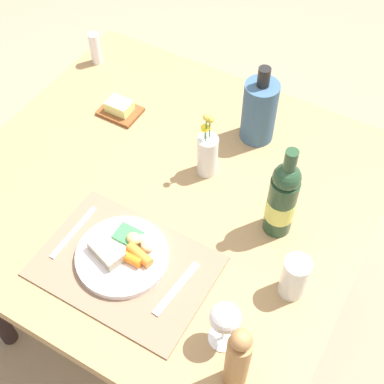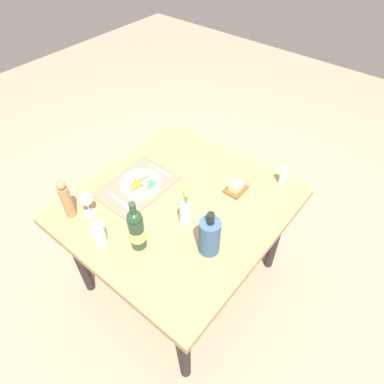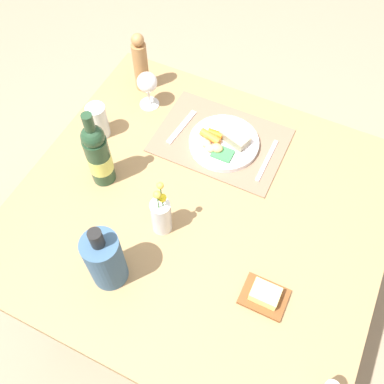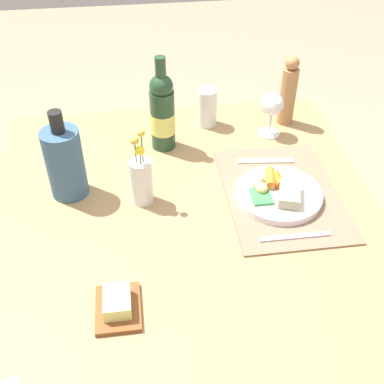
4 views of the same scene
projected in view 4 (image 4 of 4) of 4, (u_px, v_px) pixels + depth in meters
The scene contains 13 objects.
ground_plane at pixel (188, 365), 1.81m from camera, with size 8.00×8.00×0.00m, color gray.
dining_table at pixel (186, 236), 1.36m from camera, with size 1.17×1.09×0.77m.
placemat at pixel (281, 193), 1.38m from camera, with size 0.45×0.32×0.01m, color #886C54.
dinner_plate at pixel (278, 193), 1.35m from camera, with size 0.25×0.25×0.05m.
fork at pixel (295, 237), 1.23m from camera, with size 0.01×0.19×0.01m, color silver.
knife at pixel (266, 161), 1.49m from camera, with size 0.02×0.18×0.01m, color silver.
wine_bottle at pixel (162, 112), 1.49m from camera, with size 0.08×0.08×0.31m.
flower_vase at pixel (141, 179), 1.31m from camera, with size 0.06×0.06×0.24m.
pepper_mill at pixel (288, 92), 1.60m from camera, with size 0.05×0.05×0.24m.
water_tumbler at pixel (207, 109), 1.63m from camera, with size 0.07×0.07×0.13m.
butter_dish at pixel (118, 305), 1.06m from camera, with size 0.13×0.10×0.05m.
cooler_bottle at pixel (65, 162), 1.32m from camera, with size 0.10×0.10×0.27m.
wine_glass at pixel (272, 106), 1.55m from camera, with size 0.07×0.07×0.15m.
Camera 4 is at (-0.96, 0.11, 1.66)m, focal length 44.89 mm.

